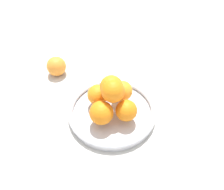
# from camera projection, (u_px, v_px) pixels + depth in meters

# --- Properties ---
(ground_plane) EXTENTS (4.00, 4.00, 0.00)m
(ground_plane) POSITION_uv_depth(u_px,v_px,m) (112.00, 114.00, 0.73)
(ground_plane) COLOR beige
(fruit_bowl) EXTENTS (0.29, 0.29, 0.03)m
(fruit_bowl) POSITION_uv_depth(u_px,v_px,m) (112.00, 111.00, 0.72)
(fruit_bowl) COLOR silver
(fruit_bowl) RESTS_ON ground_plane
(orange_pile) EXTENTS (0.15, 0.16, 0.13)m
(orange_pile) POSITION_uv_depth(u_px,v_px,m) (112.00, 98.00, 0.67)
(orange_pile) COLOR orange
(orange_pile) RESTS_ON fruit_bowl
(stray_orange) EXTENTS (0.07, 0.07, 0.07)m
(stray_orange) POSITION_uv_depth(u_px,v_px,m) (56.00, 66.00, 0.85)
(stray_orange) COLOR orange
(stray_orange) RESTS_ON ground_plane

